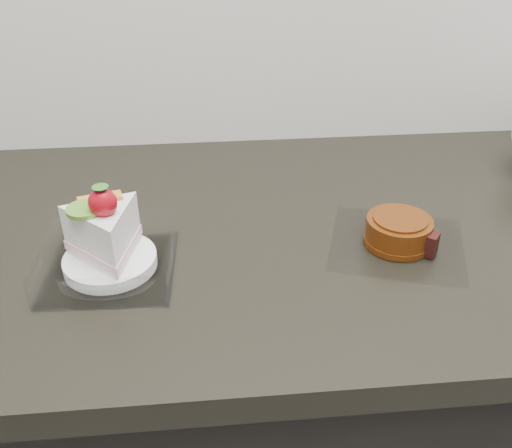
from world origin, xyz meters
The scene contains 3 objects.
counter centered at (0.00, 1.69, 0.45)m, with size 2.04×0.64×0.90m.
cake_tray centered at (-0.32, 1.60, 0.93)m, with size 0.17×0.17×0.13m.
mooncake_wrap centered at (0.07, 1.62, 0.92)m, with size 0.23×0.22×0.04m.
Camera 1 is at (-0.19, 0.98, 1.35)m, focal length 40.00 mm.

